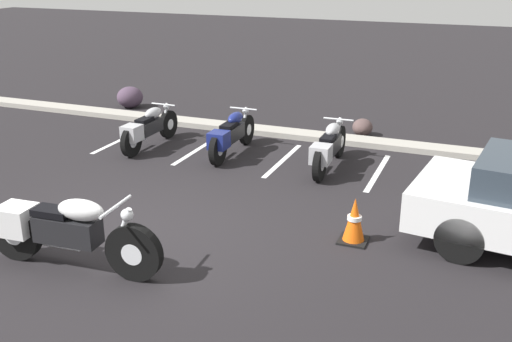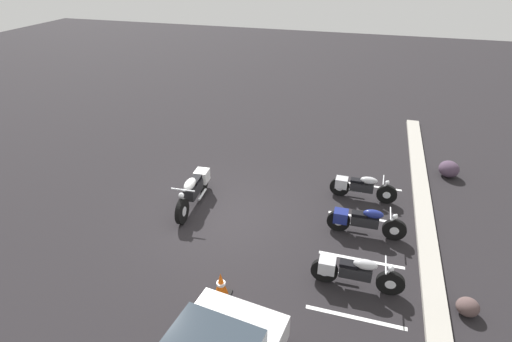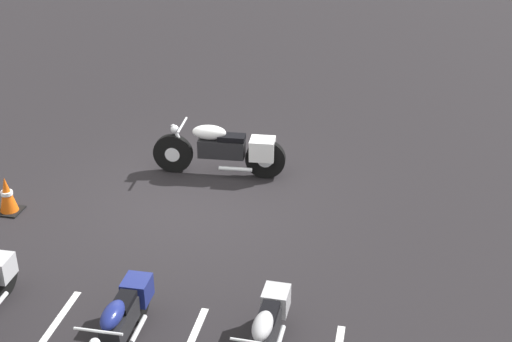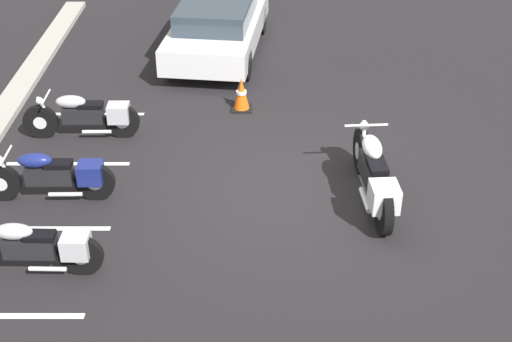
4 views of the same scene
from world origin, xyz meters
The scene contains 11 objects.
ground centered at (0.00, 0.00, 0.00)m, with size 60.00×60.00×0.00m, color black.
motorcycle_white_featured centered at (-0.38, -1.11, 0.52)m, with size 2.47×0.69×0.97m.
parked_bike_0 centered at (-2.07, 3.64, 0.42)m, with size 0.57×2.02×0.79m.
parked_bike_1 centered at (-0.28, 3.82, 0.44)m, with size 0.58×2.08×0.82m.
parked_bike_2 centered at (1.75, 3.72, 0.44)m, with size 0.59×2.09×0.82m.
car_white centered at (5.70, 1.55, 0.68)m, with size 4.49×2.31×1.29m.
traffic_cone centered at (2.87, 0.98, 0.31)m, with size 0.40×0.40×0.65m.
stall_line_0 centered at (-2.92, 3.90, 0.00)m, with size 0.10×2.10×0.00m, color white.
stall_line_1 centered at (-1.06, 3.90, 0.00)m, with size 0.10×2.10×0.00m, color white.
stall_line_2 centered at (0.79, 3.90, 0.00)m, with size 0.10×2.10×0.00m, color white.
stall_line_3 centered at (2.65, 3.90, 0.00)m, with size 0.10×2.10×0.00m, color white.
Camera 4 is at (-9.59, 0.68, 6.27)m, focal length 50.00 mm.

